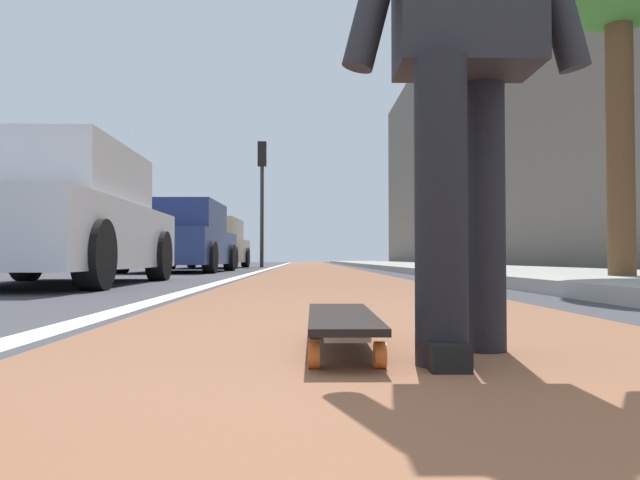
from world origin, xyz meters
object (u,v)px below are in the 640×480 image
(parked_car_mid, at_px, (180,239))
(traffic_light, at_px, (262,180))
(parked_car_far, at_px, (211,245))
(skateboard, at_px, (342,321))
(skater_person, at_px, (464,31))
(parked_car_near, at_px, (53,219))

(parked_car_mid, relative_size, traffic_light, 1.00)
(parked_car_mid, height_order, parked_car_far, parked_car_far)
(skateboard, relative_size, traffic_light, 0.20)
(parked_car_far, bearing_deg, skateboard, -170.12)
(skateboard, distance_m, skater_person, 0.92)
(parked_car_far, distance_m, traffic_light, 3.09)
(parked_car_mid, xyz_separation_m, parked_car_far, (5.53, 0.19, 0.01))
(skateboard, height_order, skater_person, skater_person)
(skateboard, bearing_deg, skater_person, -113.33)
(parked_car_near, xyz_separation_m, parked_car_far, (11.96, 0.11, -0.00))
(parked_car_far, bearing_deg, traffic_light, -39.96)
(skateboard, distance_m, parked_car_mid, 11.62)
(parked_car_far, bearing_deg, parked_car_mid, -178.01)
(parked_car_near, relative_size, parked_car_far, 0.92)
(skateboard, bearing_deg, traffic_light, 4.65)
(traffic_light, bearing_deg, parked_car_mid, 170.34)
(skateboard, height_order, parked_car_mid, parked_car_mid)
(parked_car_near, bearing_deg, parked_car_mid, -0.75)
(skateboard, xyz_separation_m, traffic_light, (18.50, 1.51, 2.77))
(skater_person, xyz_separation_m, parked_car_far, (16.96, 3.27, -0.23))
(skater_person, distance_m, parked_car_far, 17.27)
(parked_car_mid, bearing_deg, parked_car_far, 1.99)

